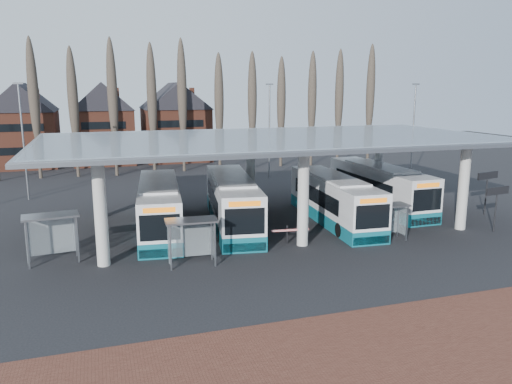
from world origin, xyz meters
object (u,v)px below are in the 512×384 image
object	(u,v)px
shelter_1	(191,231)
bus_2	(334,200)
bus_0	(159,207)
bus_1	(232,202)
shelter_2	(387,214)
shelter_0	(51,227)
bus_3	(379,187)

from	to	relation	value
shelter_1	bus_2	bearing A→B (deg)	29.99
bus_0	bus_2	distance (m)	12.66
bus_1	shelter_2	size ratio (longest dim) A/B	5.14
shelter_0	shelter_1	distance (m)	7.94
bus_1	shelter_2	world-z (taller)	bus_1
bus_0	shelter_2	distance (m)	15.38
bus_0	bus_3	distance (m)	18.24
bus_2	shelter_1	xyz separation A→B (m)	(-11.73, -5.98, 0.30)
shelter_1	shelter_0	bearing A→B (deg)	162.17
bus_0	shelter_1	size ratio (longest dim) A/B	4.33
bus_0	bus_3	world-z (taller)	bus_3
bus_0	shelter_0	distance (m)	8.09
shelter_2	bus_2	bearing A→B (deg)	103.48
bus_2	shelter_2	bearing A→B (deg)	-72.84
bus_2	shelter_1	distance (m)	13.17
bus_3	shelter_0	world-z (taller)	bus_3
bus_2	shelter_0	size ratio (longest dim) A/B	3.94
bus_1	bus_2	world-z (taller)	bus_1
shelter_1	bus_3	bearing A→B (deg)	30.37
bus_1	shelter_1	world-z (taller)	bus_1
bus_3	shelter_0	distance (m)	25.53
bus_0	bus_2	bearing A→B (deg)	-0.41
bus_0	shelter_0	bearing A→B (deg)	-138.05
bus_2	shelter_0	distance (m)	19.42
shelter_0	shelter_1	size ratio (longest dim) A/B	1.09
shelter_1	shelter_2	xyz separation A→B (m)	(12.98, 0.75, -0.19)
bus_1	shelter_1	bearing A→B (deg)	-112.32
bus_1	shelter_1	distance (m)	8.45
bus_1	shelter_0	size ratio (longest dim) A/B	4.17
bus_3	bus_0	bearing A→B (deg)	-175.60
bus_1	bus_3	xyz separation A→B (m)	(13.03, 1.72, -0.03)
bus_1	bus_2	distance (m)	7.52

